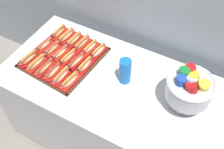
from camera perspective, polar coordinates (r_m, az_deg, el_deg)
The scene contains 23 objects.
ground_plane at distance 2.51m, azimuth 0.28°, elevation -12.26°, with size 10.00×10.00×0.00m, color gray.
buffet_table at distance 2.17m, azimuth 0.32°, elevation -7.43°, with size 1.58×0.79×0.75m.
serving_tray at distance 2.06m, azimuth -9.83°, elevation 3.45°, with size 0.52×0.56×0.01m.
hot_dog_0 at distance 2.07m, azimuth -16.84°, elevation 3.25°, with size 0.08×0.18×0.06m.
hot_dog_1 at distance 2.02m, azimuth -15.33°, elevation 2.38°, with size 0.08×0.19×0.06m.
hot_dog_2 at distance 1.98m, azimuth -13.77°, elevation 1.50°, with size 0.07×0.18×0.06m.
hot_dog_3 at distance 1.94m, azimuth -12.17°, elevation 0.66°, with size 0.08×0.16×0.06m.
hot_dog_4 at distance 1.90m, azimuth -10.49°, elevation -0.27°, with size 0.07×0.18×0.06m.
hot_dog_5 at distance 1.87m, azimuth -8.74°, elevation -1.24°, with size 0.09×0.17×0.06m.
hot_dog_6 at distance 2.14m, azimuth -13.81°, elevation 5.97°, with size 0.07×0.16×0.06m.
hot_dog_7 at distance 2.09m, azimuth -12.31°, elevation 5.24°, with size 0.08×0.17×0.06m.
hot_dog_8 at distance 2.05m, azimuth -10.74°, elevation 4.44°, with size 0.08×0.17×0.06m.
hot_dog_9 at distance 2.02m, azimuth -9.12°, elevation 3.59°, with size 0.08×0.16×0.06m.
hot_dog_10 at distance 1.98m, azimuth -7.45°, elevation 2.79°, with size 0.08×0.18×0.06m.
hot_dog_11 at distance 1.94m, azimuth -5.71°, elevation 1.93°, with size 0.07×0.16×0.06m.
hot_dog_12 at distance 2.22m, azimuth -10.98°, elevation 8.54°, with size 0.07×0.16×0.06m.
hot_dog_13 at distance 2.18m, azimuth -9.47°, elevation 7.86°, with size 0.08×0.19×0.06m.
hot_dog_14 at distance 2.14m, azimuth -7.91°, elevation 7.13°, with size 0.08×0.17×0.06m.
hot_dog_15 at distance 2.10m, azimuth -6.30°, elevation 6.43°, with size 0.08×0.19×0.06m.
hot_dog_16 at distance 2.07m, azimuth -4.63°, elevation 5.59°, with size 0.08×0.16×0.06m.
hot_dog_17 at distance 2.03m, azimuth -2.92°, elevation 4.82°, with size 0.08×0.17×0.06m.
punch_bowl at distance 1.72m, azimuth 15.67°, elevation -2.69°, with size 0.29×0.29×0.27m.
cup_stack at distance 1.82m, azimuth 2.71°, elevation 0.72°, with size 0.08×0.08×0.19m.
Camera 1 is at (0.55, -1.03, 2.22)m, focal length 44.27 mm.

